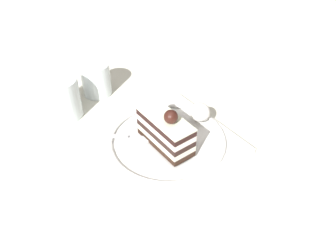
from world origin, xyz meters
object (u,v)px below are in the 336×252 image
Objects in this scene: cake_slice at (166,130)px; whipped_cream_dollop at (200,112)px; dessert_plate at (168,142)px; fork at (121,137)px; drink_glass_far at (96,81)px; drink_glass_near at (63,100)px.

cake_slice reaches higher than whipped_cream_dollop.
dessert_plate is 2.71× the size of fork.
dessert_plate is 0.09m from fork.
cake_slice is 3.03× the size of whipped_cream_dollop.
cake_slice is at bearing 14.71° from whipped_cream_dollop.
cake_slice is 0.09m from fork.
whipped_cream_dollop is at bearing -165.29° from cake_slice.
cake_slice is at bearing 43.28° from dessert_plate.
drink_glass_far is at bearing -99.58° from fork.
fork is at bearing -43.23° from cake_slice.
fork is at bearing 80.42° from drink_glass_far.
dessert_plate is 2.13× the size of cake_slice.
fork reaches higher than dessert_plate.
cake_slice is (0.01, 0.01, 0.04)m from dessert_plate.
drink_glass_far is (0.03, -0.25, -0.02)m from cake_slice.
cake_slice is 1.36× the size of drink_glass_near.
dessert_plate is at bearing -136.72° from cake_slice.
fork is 1.07× the size of drink_glass_near.
drink_glass_far is at bearing -60.90° from whipped_cream_dollop.
cake_slice reaches higher than fork.
drink_glass_near reaches higher than drink_glass_far.
fork is at bearing -12.03° from whipped_cream_dollop.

